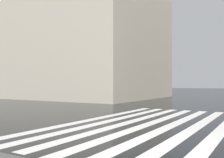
# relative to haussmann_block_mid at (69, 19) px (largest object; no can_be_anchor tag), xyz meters

# --- Properties ---
(ground_plane) EXTENTS (220.00, 220.00, 0.00)m
(ground_plane) POSITION_rel_haussmann_block_mid_xyz_m (-20.91, -21.26, -11.09)
(ground_plane) COLOR black
(zebra_crossing) EXTENTS (13.00, 6.50, 0.01)m
(zebra_crossing) POSITION_rel_haussmann_block_mid_xyz_m (-16.91, -19.45, -11.09)
(zebra_crossing) COLOR silver
(zebra_crossing) RESTS_ON ground_plane
(haussmann_block_mid) EXTENTS (16.82, 24.76, 22.65)m
(haussmann_block_mid) POSITION_rel_haussmann_block_mid_xyz_m (0.00, 0.00, 0.00)
(haussmann_block_mid) COLOR beige
(haussmann_block_mid) RESTS_ON ground_plane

